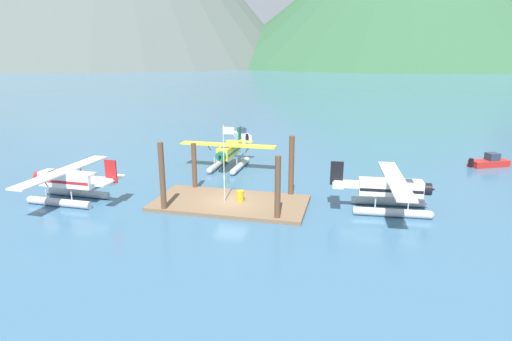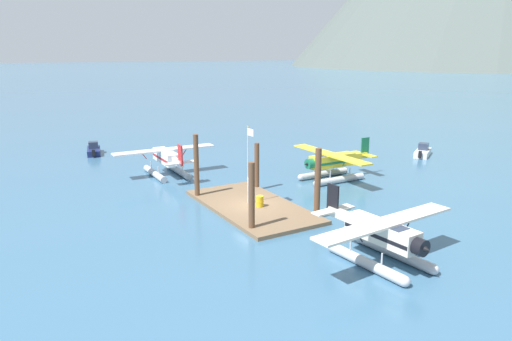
% 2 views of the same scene
% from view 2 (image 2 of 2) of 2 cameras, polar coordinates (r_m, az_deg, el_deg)
% --- Properties ---
extents(ground_plane, '(1200.00, 1200.00, 0.00)m').
position_cam_2_polar(ground_plane, '(37.72, -0.51, -4.59)').
color(ground_plane, '#38607F').
extents(dock_platform, '(12.47, 6.22, 0.30)m').
position_cam_2_polar(dock_platform, '(37.67, -0.51, -4.38)').
color(dock_platform, brown).
rests_on(dock_platform, ground).
extents(piling_near_left, '(0.43, 0.43, 5.56)m').
position_cam_2_polar(piling_near_left, '(39.68, -7.27, 0.43)').
color(piling_near_left, brown).
rests_on(piling_near_left, ground).
extents(piling_near_right, '(0.44, 0.44, 4.96)m').
position_cam_2_polar(piling_near_right, '(32.12, -0.54, -3.32)').
color(piling_near_right, brown).
rests_on(piling_near_right, ground).
extents(piling_far_left, '(0.43, 0.43, 4.34)m').
position_cam_2_polar(piling_far_left, '(42.05, 0.10, 0.47)').
color(piling_far_left, brown).
rests_on(piling_far_left, ground).
extents(piling_far_right, '(0.46, 0.46, 5.38)m').
position_cam_2_polar(piling_far_right, '(34.95, 7.52, -1.63)').
color(piling_far_right, brown).
rests_on(piling_far_right, ground).
extents(flagpole, '(0.95, 0.10, 6.32)m').
position_cam_2_polar(flagpole, '(36.81, -0.92, 1.74)').
color(flagpole, silver).
rests_on(flagpole, dock_platform).
extents(fuel_drum, '(0.62, 0.62, 0.88)m').
position_cam_2_polar(fuel_drum, '(36.97, 0.47, -3.78)').
color(fuel_drum, gold).
rests_on(fuel_drum, dock_platform).
extents(seaplane_cream_stbd_fwd, '(7.97, 10.47, 3.84)m').
position_cam_2_polar(seaplane_cream_stbd_fwd, '(28.72, 15.06, -7.93)').
color(seaplane_cream_stbd_fwd, '#B7BABF').
rests_on(seaplane_cream_stbd_fwd, ground).
extents(seaplane_white_port_aft, '(7.98, 10.42, 3.84)m').
position_cam_2_polar(seaplane_white_port_aft, '(48.12, -10.91, 1.25)').
color(seaplane_white_port_aft, '#B7BABF').
rests_on(seaplane_white_port_aft, ground).
extents(seaplane_yellow_bow_left, '(10.41, 7.98, 3.84)m').
position_cam_2_polar(seaplane_yellow_bow_left, '(46.12, 9.24, 0.77)').
color(seaplane_yellow_bow_left, '#B7BABF').
rests_on(seaplane_yellow_bow_left, ground).
extents(boat_white_open_north, '(3.53, 4.35, 1.50)m').
position_cam_2_polar(boat_white_open_north, '(60.18, 19.70, 2.19)').
color(boat_white_open_north, silver).
rests_on(boat_white_open_north, ground).
extents(boat_navy_open_sw, '(4.83, 2.32, 1.50)m').
position_cam_2_polar(boat_navy_open_sw, '(61.03, -19.19, 2.40)').
color(boat_navy_open_sw, navy).
rests_on(boat_navy_open_sw, ground).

